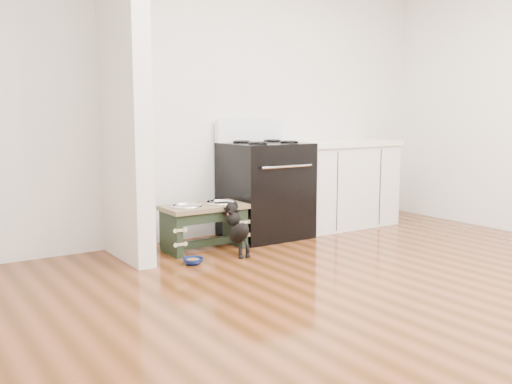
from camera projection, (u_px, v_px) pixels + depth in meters
name	position (u px, v px, depth m)	size (l,w,h in m)	color
ground	(422.00, 301.00, 3.68)	(5.00, 5.00, 0.00)	#45250C
room_shell	(433.00, 45.00, 3.46)	(5.00, 5.00, 5.00)	silver
partition_wall	(124.00, 95.00, 4.58)	(0.15, 0.80, 2.70)	silver
oven_range	(265.00, 188.00, 5.54)	(0.76, 0.69, 1.14)	black
cabinet_run	(340.00, 184.00, 6.09)	(1.24, 0.64, 0.91)	white
dog_feeder	(204.00, 218.00, 5.04)	(0.73, 0.39, 0.42)	black
puppy	(237.00, 227.00, 4.84)	(0.13, 0.38, 0.45)	black
floor_bowl	(193.00, 261.00, 4.58)	(0.19, 0.19, 0.05)	#0C1B55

